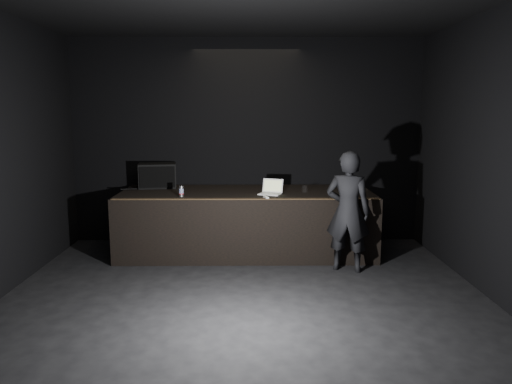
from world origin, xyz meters
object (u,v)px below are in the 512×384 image
object	(u,v)px
beer_can	(181,191)
laptop	(271,190)
person	(348,211)
stage_riser	(246,222)
stage_monitor	(157,176)

from	to	relation	value
beer_can	laptop	bearing A→B (deg)	9.98
laptop	person	xyz separation A→B (m)	(1.07, -0.70, -0.19)
beer_can	stage_riser	bearing A→B (deg)	26.64
stage_riser	stage_monitor	bearing A→B (deg)	164.19
stage_monitor	beer_can	bearing A→B (deg)	-69.12
beer_can	person	bearing A→B (deg)	-10.80
stage_riser	laptop	distance (m)	0.72
stage_riser	stage_monitor	world-z (taller)	stage_monitor
stage_riser	person	distance (m)	1.78
stage_riser	beer_can	distance (m)	1.23
stage_riser	beer_can	size ratio (longest dim) A/B	24.27
stage_riser	beer_can	bearing A→B (deg)	-153.36
stage_riser	beer_can	xyz separation A→B (m)	(-0.97, -0.49, 0.58)
stage_monitor	person	xyz separation A→B (m)	(2.95, -1.37, -0.34)
stage_monitor	beer_can	size ratio (longest dim) A/B	4.07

